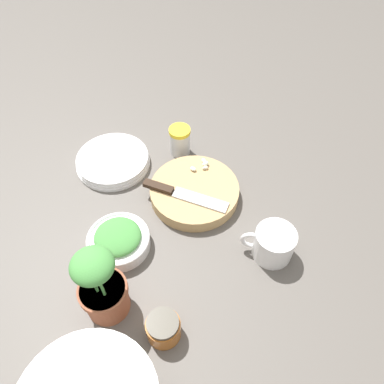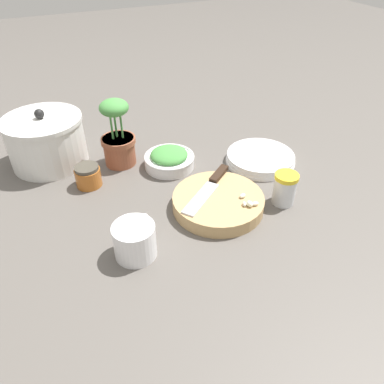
# 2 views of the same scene
# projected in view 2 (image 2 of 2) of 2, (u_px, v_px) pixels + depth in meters

# --- Properties ---
(ground_plane) EXTENTS (5.00, 5.00, 0.00)m
(ground_plane) POSITION_uv_depth(u_px,v_px,m) (172.00, 199.00, 1.02)
(ground_plane) COLOR #56514C
(cutting_board) EXTENTS (0.24, 0.24, 0.04)m
(cutting_board) POSITION_uv_depth(u_px,v_px,m) (218.00, 202.00, 0.98)
(cutting_board) COLOR tan
(cutting_board) RESTS_ON ground_plane
(chef_knife) EXTENTS (0.20, 0.16, 0.01)m
(chef_knife) POSITION_uv_depth(u_px,v_px,m) (210.00, 186.00, 1.00)
(chef_knife) COLOR black
(chef_knife) RESTS_ON cutting_board
(garlic_cloves) EXTENTS (0.04, 0.06, 0.01)m
(garlic_cloves) POSITION_uv_depth(u_px,v_px,m) (248.00, 202.00, 0.94)
(garlic_cloves) COLOR silver
(garlic_cloves) RESTS_ON cutting_board
(herb_bowl) EXTENTS (0.15, 0.15, 0.06)m
(herb_bowl) POSITION_uv_depth(u_px,v_px,m) (169.00, 159.00, 1.13)
(herb_bowl) COLOR white
(herb_bowl) RESTS_ON ground_plane
(spice_jar) EXTENTS (0.06, 0.06, 0.09)m
(spice_jar) POSITION_uv_depth(u_px,v_px,m) (285.00, 189.00, 0.98)
(spice_jar) COLOR silver
(spice_jar) RESTS_ON ground_plane
(coffee_mug) EXTENTS (0.10, 0.11, 0.08)m
(coffee_mug) POSITION_uv_depth(u_px,v_px,m) (135.00, 240.00, 0.83)
(coffee_mug) COLOR white
(coffee_mug) RESTS_ON ground_plane
(plate_stack) EXTENTS (0.21, 0.21, 0.03)m
(plate_stack) POSITION_uv_depth(u_px,v_px,m) (260.00, 158.00, 1.16)
(plate_stack) COLOR white
(plate_stack) RESTS_ON ground_plane
(honey_jar) EXTENTS (0.07, 0.07, 0.06)m
(honey_jar) POSITION_uv_depth(u_px,v_px,m) (88.00, 176.00, 1.05)
(honey_jar) COLOR #B26023
(honey_jar) RESTS_ON ground_plane
(stock_pot) EXTENTS (0.23, 0.23, 0.18)m
(stock_pot) POSITION_uv_depth(u_px,v_px,m) (46.00, 141.00, 1.13)
(stock_pot) COLOR silver
(stock_pot) RESTS_ON ground_plane
(potted_herb) EXTENTS (0.10, 0.10, 0.21)m
(potted_herb) POSITION_uv_depth(u_px,v_px,m) (118.00, 138.00, 1.11)
(potted_herb) COLOR #935138
(potted_herb) RESTS_ON ground_plane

